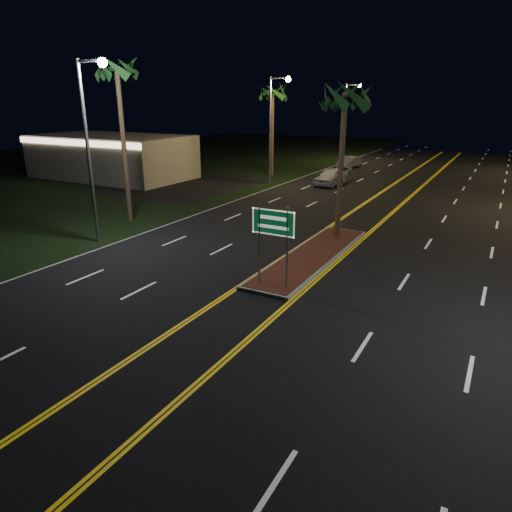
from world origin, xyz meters
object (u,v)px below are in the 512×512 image
Objects in this scene: streetlight_left_mid at (274,118)px; palm_median at (345,97)px; median_island at (312,256)px; highway_sign at (273,230)px; streetlight_left_near at (91,132)px; streetlight_left_far at (348,113)px; palm_left_near at (117,71)px; car_near at (331,175)px; commercial_building at (112,157)px; car_far at (349,161)px; palm_left_far at (273,93)px.

streetlight_left_mid is 17.25m from palm_median.
median_island is 3.20× the size of highway_sign.
streetlight_left_near is 40.00m from streetlight_left_far.
streetlight_left_near is at bearing -90.00° from streetlight_left_far.
streetlight_left_near is 5.36m from palm_left_near.
streetlight_left_mid is 6.99m from car_near.
highway_sign is 0.21× the size of commercial_building.
streetlight_left_far is (-10.61, 37.00, 5.57)m from median_island.
car_far is at bearing 79.24° from streetlight_left_mid.
palm_left_near is (-1.89, 4.00, 3.02)m from streetlight_left_near.
streetlight_left_near reaches higher than palm_median.
streetlight_left_mid is at bearing 90.00° from streetlight_left_near.
palm_left_near is at bearing -89.14° from palm_left_far.
palm_left_far reaches higher than car_far.
car_far is at bearing 63.55° from palm_left_far.
commercial_building is 22.49m from streetlight_left_near.
palm_left_far is at bearing -108.70° from car_far.
streetlight_left_mid reaches higher than car_near.
palm_median is 1.60× the size of car_near.
car_far is at bearing -68.06° from streetlight_left_far.
streetlight_left_near is (15.39, -15.99, 3.65)m from commercial_building.
palm_median is 18.02m from car_near.
streetlight_left_far reaches higher than highway_sign.
streetlight_left_far reaches higher than car_far.
commercial_building is at bearing -165.39° from streetlight_left_mid.
streetlight_left_far is 18.97m from car_near.
streetlight_left_near is at bearing -164.22° from median_island.
palm_left_far is (13.20, 8.01, 5.74)m from commercial_building.
median_island is 12.36m from streetlight_left_near.
highway_sign is 9.11m from palm_median.
palm_left_near is 1.89× the size of car_near.
car_near is 11.54m from car_far.
commercial_building is at bearing 133.90° from streetlight_left_near.
car_near is (-6.04, 15.72, -6.41)m from palm_median.
car_far is (-8.03, 27.09, -6.55)m from palm_median.
streetlight_left_mid is 16.39m from palm_left_near.
palm_median is 0.94× the size of palm_left_far.
palm_median is at bearing 31.49° from streetlight_left_near.
commercial_building is at bearing 153.45° from median_island.
streetlight_left_far is (15.39, 24.01, 3.65)m from commercial_building.
car_near is (4.57, 2.22, -4.79)m from streetlight_left_mid.
palm_median reaches higher than car_near.
palm_median reaches higher than highway_sign.
palm_median is 29.00m from car_far.
car_near reaches higher than car_far.
highway_sign is (0.00, -4.20, 2.32)m from median_island.
palm_median is at bearing 11.31° from palm_left_near.
palm_left_far reaches higher than car_near.
palm_left_far is (-12.80, 17.50, 0.47)m from palm_median.
commercial_building is (-26.00, 12.99, 1.92)m from median_island.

